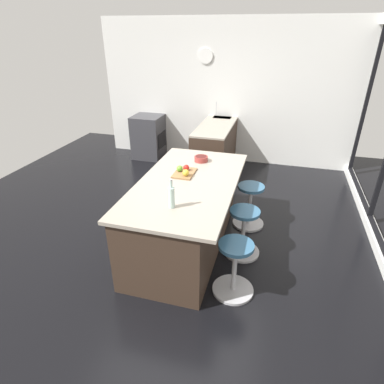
# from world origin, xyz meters

# --- Properties ---
(ground_plane) EXTENTS (7.60, 7.60, 0.00)m
(ground_plane) POSITION_xyz_m (0.00, 0.00, 0.00)
(ground_plane) COLOR black
(interior_partition_left) EXTENTS (0.15, 5.06, 2.74)m
(interior_partition_left) POSITION_xyz_m (-2.92, -0.00, 1.37)
(interior_partition_left) COLOR silver
(interior_partition_left) RESTS_ON ground_plane
(sink_cabinet) EXTENTS (2.40, 0.60, 1.21)m
(sink_cabinet) POSITION_xyz_m (-2.58, 0.00, 0.47)
(sink_cabinet) COLOR #38281E
(sink_cabinet) RESTS_ON ground_plane
(oven_range) EXTENTS (0.60, 0.61, 0.90)m
(oven_range) POSITION_xyz_m (-2.57, -1.55, 0.45)
(oven_range) COLOR #38383D
(oven_range) RESTS_ON ground_plane
(kitchen_island) EXTENTS (2.15, 1.13, 0.90)m
(kitchen_island) POSITION_xyz_m (0.26, 0.12, 0.46)
(kitchen_island) COLOR #38281E
(kitchen_island) RESTS_ON ground_plane
(stool_by_window) EXTENTS (0.44, 0.44, 0.61)m
(stool_by_window) POSITION_xyz_m (-0.42, 0.87, 0.29)
(stool_by_window) COLOR #B7B7BC
(stool_by_window) RESTS_ON ground_plane
(stool_middle) EXTENTS (0.44, 0.44, 0.61)m
(stool_middle) POSITION_xyz_m (0.26, 0.87, 0.29)
(stool_middle) COLOR #B7B7BC
(stool_middle) RESTS_ON ground_plane
(stool_near_camera) EXTENTS (0.44, 0.44, 0.61)m
(stool_near_camera) POSITION_xyz_m (0.94, 0.87, 0.29)
(stool_near_camera) COLOR #B7B7BC
(stool_near_camera) RESTS_ON ground_plane
(cutting_board) EXTENTS (0.36, 0.24, 0.02)m
(cutting_board) POSITION_xyz_m (0.06, 0.07, 0.91)
(cutting_board) COLOR olive
(cutting_board) RESTS_ON kitchen_island
(apple_yellow) EXTENTS (0.08, 0.08, 0.08)m
(apple_yellow) POSITION_xyz_m (0.16, 0.11, 0.96)
(apple_yellow) COLOR gold
(apple_yellow) RESTS_ON cutting_board
(apple_red) EXTENTS (0.08, 0.08, 0.08)m
(apple_red) POSITION_xyz_m (0.00, 0.07, 0.96)
(apple_red) COLOR red
(apple_red) RESTS_ON cutting_board
(apple_green) EXTENTS (0.08, 0.08, 0.08)m
(apple_green) POSITION_xyz_m (0.05, -0.00, 0.96)
(apple_green) COLOR #609E2D
(apple_green) RESTS_ON cutting_board
(water_bottle) EXTENTS (0.06, 0.06, 0.31)m
(water_bottle) POSITION_xyz_m (0.89, 0.19, 1.02)
(water_bottle) COLOR silver
(water_bottle) RESTS_ON kitchen_island
(fruit_bowl) EXTENTS (0.18, 0.18, 0.07)m
(fruit_bowl) POSITION_xyz_m (-0.40, 0.16, 0.94)
(fruit_bowl) COLOR #993833
(fruit_bowl) RESTS_ON kitchen_island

